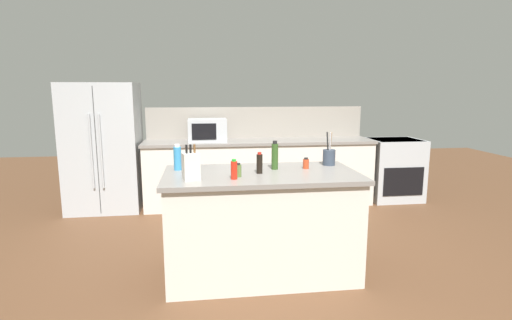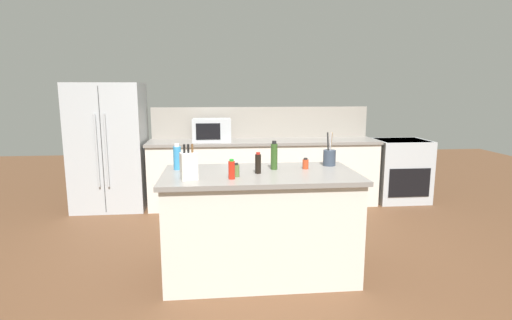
# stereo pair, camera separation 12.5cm
# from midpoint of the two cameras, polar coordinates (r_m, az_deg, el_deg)

# --- Properties ---
(ground_plane) EXTENTS (14.00, 14.00, 0.00)m
(ground_plane) POSITION_cam_midpoint_polar(r_m,az_deg,el_deg) (3.82, -0.25, -15.73)
(ground_plane) COLOR brown
(back_counter_run) EXTENTS (3.27, 0.66, 0.94)m
(back_counter_run) POSITION_cam_midpoint_polar(r_m,az_deg,el_deg) (5.78, -0.12, -1.78)
(back_counter_run) COLOR beige
(back_counter_run) RESTS_ON ground_plane
(wall_backsplash) EXTENTS (3.23, 0.03, 0.46)m
(wall_backsplash) POSITION_cam_midpoint_polar(r_m,az_deg,el_deg) (5.99, -0.52, 5.39)
(wall_backsplash) COLOR gray
(wall_backsplash) RESTS_ON back_counter_run
(kitchen_island) EXTENTS (1.71, 0.91, 0.94)m
(kitchen_island) POSITION_cam_midpoint_polar(r_m,az_deg,el_deg) (3.64, -0.26, -9.03)
(kitchen_island) COLOR beige
(kitchen_island) RESTS_ON ground_plane
(refrigerator) EXTENTS (0.97, 0.75, 1.75)m
(refrigerator) POSITION_cam_midpoint_polar(r_m,az_deg,el_deg) (5.89, -21.54, 1.69)
(refrigerator) COLOR #ADB2B7
(refrigerator) RESTS_ON ground_plane
(range_oven) EXTENTS (0.76, 0.65, 0.92)m
(range_oven) POSITION_cam_midpoint_polar(r_m,az_deg,el_deg) (6.38, 18.52, -1.22)
(range_oven) COLOR #ADB2B7
(range_oven) RESTS_ON ground_plane
(microwave) EXTENTS (0.53, 0.39, 0.31)m
(microwave) POSITION_cam_midpoint_polar(r_m,az_deg,el_deg) (5.64, -7.60, 4.26)
(microwave) COLOR #ADB2B7
(microwave) RESTS_ON back_counter_run
(knife_block) EXTENTS (0.15, 0.13, 0.29)m
(knife_block) POSITION_cam_midpoint_polar(r_m,az_deg,el_deg) (3.26, -10.36, -0.89)
(knife_block) COLOR beige
(knife_block) RESTS_ON kitchen_island
(utensil_crock) EXTENTS (0.12, 0.12, 0.32)m
(utensil_crock) POSITION_cam_midpoint_polar(r_m,az_deg,el_deg) (3.90, 9.48, 0.47)
(utensil_crock) COLOR #333D4C
(utensil_crock) RESTS_ON kitchen_island
(spice_jar_oregano) EXTENTS (0.05, 0.05, 0.12)m
(spice_jar_oregano) POSITION_cam_midpoint_polar(r_m,az_deg,el_deg) (3.34, -3.63, -1.50)
(spice_jar_oregano) COLOR #567038
(spice_jar_oregano) RESTS_ON kitchen_island
(olive_oil_bottle) EXTENTS (0.06, 0.06, 0.26)m
(olive_oil_bottle) POSITION_cam_midpoint_polar(r_m,az_deg,el_deg) (3.64, 1.72, 0.58)
(olive_oil_bottle) COLOR #2D4C1E
(olive_oil_bottle) RESTS_ON kitchen_island
(dish_soap_bottle) EXTENTS (0.07, 0.07, 0.24)m
(dish_soap_bottle) POSITION_cam_midpoint_polar(r_m,az_deg,el_deg) (3.68, -12.11, 0.30)
(dish_soap_bottle) COLOR #3384BC
(dish_soap_bottle) RESTS_ON kitchen_island
(hot_sauce_bottle) EXTENTS (0.05, 0.05, 0.17)m
(hot_sauce_bottle) POSITION_cam_midpoint_polar(r_m,az_deg,el_deg) (3.25, -4.26, -1.41)
(hot_sauce_bottle) COLOR red
(hot_sauce_bottle) RESTS_ON kitchen_island
(soy_sauce_bottle) EXTENTS (0.05, 0.05, 0.19)m
(soy_sauce_bottle) POSITION_cam_midpoint_polar(r_m,az_deg,el_deg) (3.46, -0.53, -0.49)
(soy_sauce_bottle) COLOR black
(soy_sauce_bottle) RESTS_ON kitchen_island
(spice_jar_paprika) EXTENTS (0.06, 0.06, 0.10)m
(spice_jar_paprika) POSITION_cam_midpoint_polar(r_m,az_deg,el_deg) (3.70, 6.18, -0.51)
(spice_jar_paprika) COLOR #B73D1E
(spice_jar_paprika) RESTS_ON kitchen_island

